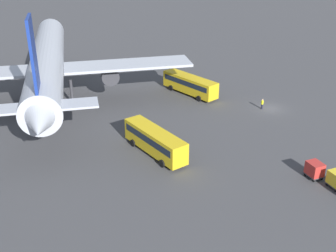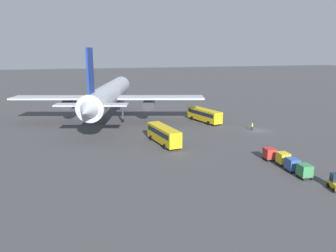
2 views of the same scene
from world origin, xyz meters
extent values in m
plane|color=#424244|center=(0.00, 0.00, 0.00)|extent=(600.00, 600.00, 0.00)
cylinder|color=#B2B7C1|center=(21.58, 30.78, 7.07)|extent=(46.00, 18.90, 5.44)
cone|color=#B2B7C1|center=(45.07, 23.53, 7.07)|extent=(7.24, 6.70, 5.16)
cone|color=#B2B7C1|center=(-2.18, 38.11, 7.07)|extent=(8.20, 6.76, 4.89)
cube|color=#B2B7C1|center=(23.31, 44.27, 6.39)|extent=(12.07, 22.20, 0.44)
cube|color=#B2B7C1|center=(15.40, 18.66, 6.39)|extent=(12.07, 22.20, 0.44)
cube|color=navy|center=(1.60, 36.95, 14.13)|extent=(4.55, 1.71, 8.70)
cube|color=#B2B7C1|center=(1.16, 37.09, 7.61)|extent=(7.28, 14.46, 0.28)
cylinder|color=#38383D|center=(23.70, 40.80, 4.67)|extent=(6.21, 4.50, 2.99)
cylinder|color=#38383D|center=(17.68, 21.31, 4.67)|extent=(6.21, 4.50, 2.99)
cylinder|color=#38383D|center=(37.12, 25.99, 2.17)|extent=(0.50, 0.50, 4.35)
cylinder|color=black|center=(37.12, 25.99, 0.45)|extent=(1.01, 0.74, 0.90)
cylinder|color=#38383D|center=(20.40, 34.84, 2.17)|extent=(0.50, 0.50, 4.35)
cylinder|color=black|center=(20.40, 34.84, 0.45)|extent=(1.01, 0.74, 0.90)
cylinder|color=#38383D|center=(18.32, 28.09, 2.17)|extent=(0.50, 0.50, 4.35)
cylinder|color=black|center=(18.32, 28.09, 0.45)|extent=(1.01, 0.74, 0.90)
cube|color=gold|center=(12.42, 7.97, 1.87)|extent=(11.92, 5.03, 2.83)
cube|color=#192333|center=(12.42, 7.97, 2.36)|extent=(11.02, 4.87, 0.91)
cylinder|color=black|center=(15.66, 10.07, 0.50)|extent=(1.04, 0.51, 1.00)
cylinder|color=black|center=(16.24, 7.41, 0.50)|extent=(1.04, 0.51, 1.00)
cylinder|color=black|center=(8.61, 8.54, 0.50)|extent=(1.04, 0.51, 1.00)
cylinder|color=black|center=(9.19, 5.87, 0.50)|extent=(1.04, 0.51, 1.00)
cube|color=gold|center=(-4.10, 23.96, 1.92)|extent=(11.41, 3.86, 2.94)
cube|color=#192333|center=(-4.10, 23.96, 2.44)|extent=(10.52, 3.79, 0.94)
cylinder|color=black|center=(-0.81, 25.70, 0.50)|extent=(1.03, 0.42, 1.00)
cylinder|color=black|center=(-0.50, 23.04, 0.50)|extent=(1.03, 0.42, 1.00)
cylinder|color=black|center=(-7.70, 24.88, 0.50)|extent=(1.03, 0.42, 1.00)
cylinder|color=black|center=(-7.38, 22.23, 0.50)|extent=(1.03, 0.42, 1.00)
cube|color=#192333|center=(-31.71, 8.64, 1.55)|extent=(1.41, 1.46, 1.10)
cylinder|color=black|center=(-31.08, 9.16, 0.30)|extent=(0.64, 0.41, 0.60)
cylinder|color=black|center=(-32.66, 9.72, 0.30)|extent=(0.64, 0.41, 0.60)
cylinder|color=#1E1E2D|center=(0.53, 1.22, 0.42)|extent=(0.32, 0.32, 0.85)
cylinder|color=yellow|center=(0.53, 1.22, 1.18)|extent=(0.38, 0.38, 0.65)
sphere|color=tan|center=(0.53, 1.22, 1.62)|extent=(0.24, 0.24, 0.24)
cube|color=#38383D|center=(-27.47, 10.03, 0.41)|extent=(2.19, 1.91, 0.10)
cube|color=#38844C|center=(-27.47, 10.03, 1.26)|extent=(2.08, 1.82, 1.60)
cylinder|color=black|center=(-26.63, 10.57, 0.18)|extent=(0.37, 0.16, 0.36)
cylinder|color=black|center=(-26.79, 9.30, 0.18)|extent=(0.37, 0.16, 0.36)
cylinder|color=black|center=(-28.14, 10.76, 0.18)|extent=(0.37, 0.16, 0.36)
cylinder|color=black|center=(-28.30, 9.49, 0.18)|extent=(0.37, 0.16, 0.36)
cube|color=#38383D|center=(-24.65, 9.90, 0.41)|extent=(2.19, 1.91, 0.10)
cube|color=#33569E|center=(-24.65, 9.90, 1.26)|extent=(2.08, 1.82, 1.60)
cylinder|color=black|center=(-23.81, 10.45, 0.18)|extent=(0.37, 0.16, 0.36)
cylinder|color=black|center=(-23.97, 9.17, 0.18)|extent=(0.37, 0.16, 0.36)
cylinder|color=black|center=(-25.32, 10.63, 0.18)|extent=(0.37, 0.16, 0.36)
cylinder|color=black|center=(-25.48, 9.36, 0.18)|extent=(0.37, 0.16, 0.36)
cube|color=#38383D|center=(-21.83, 9.45, 0.41)|extent=(2.19, 1.91, 0.10)
cube|color=gold|center=(-21.83, 9.45, 1.26)|extent=(2.08, 1.82, 1.60)
cylinder|color=black|center=(-21.00, 9.99, 0.18)|extent=(0.37, 0.16, 0.36)
cylinder|color=black|center=(-21.15, 8.72, 0.18)|extent=(0.37, 0.16, 0.36)
cylinder|color=black|center=(-22.50, 10.18, 0.18)|extent=(0.37, 0.16, 0.36)
cylinder|color=black|center=(-22.66, 8.91, 0.18)|extent=(0.37, 0.16, 0.36)
cube|color=#38383D|center=(-19.01, 10.07, 0.41)|extent=(2.19, 1.91, 0.10)
cube|color=#B72D28|center=(-19.01, 10.07, 1.26)|extent=(2.08, 1.82, 1.60)
cylinder|color=black|center=(-18.18, 10.61, 0.18)|extent=(0.37, 0.16, 0.36)
cylinder|color=black|center=(-18.33, 9.34, 0.18)|extent=(0.37, 0.16, 0.36)
cylinder|color=black|center=(-19.68, 10.80, 0.18)|extent=(0.37, 0.16, 0.36)
cylinder|color=black|center=(-19.84, 9.53, 0.18)|extent=(0.37, 0.16, 0.36)
camera|label=1|loc=(-48.10, 47.04, 27.69)|focal=45.00mm
camera|label=2|loc=(-63.54, 42.00, 17.74)|focal=35.00mm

